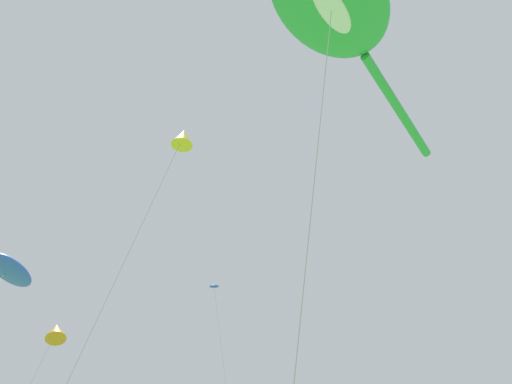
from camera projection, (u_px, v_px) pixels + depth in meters
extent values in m
ellipsoid|color=green|center=(331.00, 0.00, 17.96)|extent=(5.66, 4.90, 0.89)
cylinder|color=green|center=(398.00, 109.00, 21.35)|extent=(5.23, 2.63, 0.32)
ellipsoid|color=white|center=(332.00, 8.00, 17.72)|extent=(2.22, 1.57, 0.32)
cylinder|color=#B2B2B7|center=(305.00, 271.00, 13.48)|extent=(0.87, 2.82, 16.35)
ellipsoid|color=blue|center=(10.00, 270.00, 11.14)|extent=(1.30, 1.35, 0.41)
cone|color=orange|center=(56.00, 331.00, 28.81)|extent=(1.04, 1.28, 1.17)
cone|color=yellow|center=(183.00, 138.00, 18.88)|extent=(0.96, 0.96, 0.63)
cylinder|color=#B2B2B7|center=(79.00, 357.00, 14.58)|extent=(3.31, 2.15, 14.19)
ellipsoid|color=blue|center=(214.00, 286.00, 35.18)|extent=(0.63, 0.60, 0.16)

